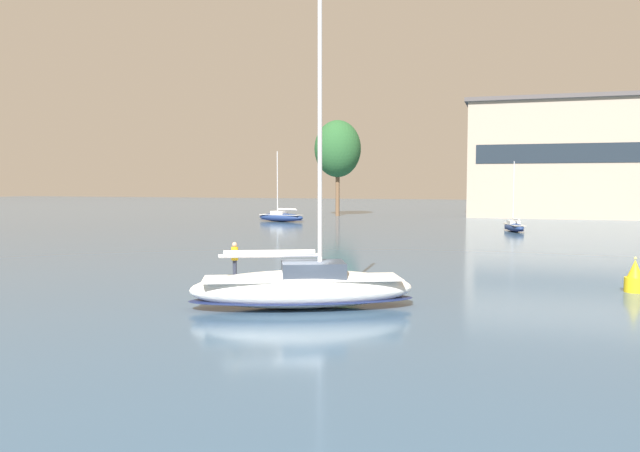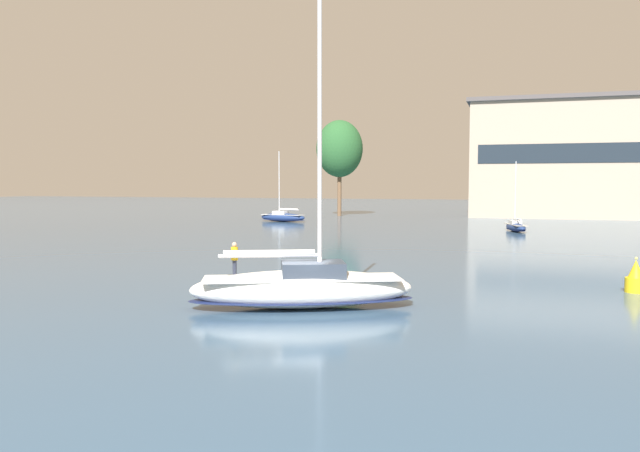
% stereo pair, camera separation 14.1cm
% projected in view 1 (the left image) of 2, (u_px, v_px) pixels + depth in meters
% --- Properties ---
extents(ground_plane, '(400.00, 400.00, 0.00)m').
position_uv_depth(ground_plane, '(302.00, 308.00, 30.69)').
color(ground_plane, '#385675').
extents(waterfront_building, '(30.31, 13.27, 20.68)m').
position_uv_depth(waterfront_building, '(555.00, 158.00, 108.89)').
color(waterfront_building, tan).
rests_on(waterfront_building, ground).
extents(tree_shore_center, '(8.52, 8.52, 17.54)m').
position_uv_depth(tree_shore_center, '(338.00, 149.00, 114.08)').
color(tree_shore_center, brown).
rests_on(tree_shore_center, ground).
extents(sailboat_main, '(11.42, 7.13, 15.21)m').
position_uv_depth(sailboat_main, '(303.00, 287.00, 30.62)').
color(sailboat_main, white).
rests_on(sailboat_main, ground).
extents(sailboat_moored_near_marina, '(3.43, 6.65, 8.82)m').
position_uv_depth(sailboat_moored_near_marina, '(514.00, 227.00, 78.59)').
color(sailboat_moored_near_marina, navy).
rests_on(sailboat_moored_near_marina, ground).
extents(sailboat_moored_mid_channel, '(8.31, 3.82, 11.04)m').
position_uv_depth(sailboat_moored_mid_channel, '(281.00, 217.00, 98.03)').
color(sailboat_moored_mid_channel, navy).
rests_on(sailboat_moored_mid_channel, ground).
extents(channel_buoy, '(1.11, 1.11, 2.00)m').
position_uv_depth(channel_buoy, '(635.00, 278.00, 35.00)').
color(channel_buoy, yellow).
rests_on(channel_buoy, ground).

